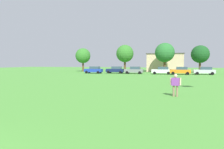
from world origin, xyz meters
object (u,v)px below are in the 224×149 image
(tree_right, at_px, (165,53))
(parked_car_navy_1, at_px, (116,70))
(parked_car_gray_2, at_px, (134,70))
(parked_car_white_3, at_px, (162,70))
(parked_car_blue_0, at_px, (94,70))
(tree_far_right, at_px, (200,54))
(parked_car_silver_5, at_px, (204,71))
(tree_far_left, at_px, (83,56))
(adult_bystander, at_px, (175,83))
(parked_car_orange_4, at_px, (180,71))
(tree_left, at_px, (125,54))

(tree_right, bearing_deg, parked_car_navy_1, -154.61)
(parked_car_gray_2, bearing_deg, parked_car_white_3, 175.36)
(parked_car_blue_0, relative_size, tree_far_right, 0.61)
(parked_car_silver_5, height_order, tree_right, tree_right)
(parked_car_silver_5, height_order, tree_far_left, tree_far_left)
(tree_far_right, bearing_deg, adult_bystander, -101.46)
(tree_far_right, bearing_deg, parked_car_orange_4, -120.06)
(parked_car_navy_1, height_order, parked_car_silver_5, same)
(tree_left, bearing_deg, parked_car_white_3, -42.46)
(tree_right, bearing_deg, parked_car_gray_2, -138.14)
(parked_car_navy_1, bearing_deg, parked_car_white_3, 173.91)
(parked_car_gray_2, distance_m, parked_car_orange_4, 10.17)
(tree_far_left, height_order, tree_left, tree_left)
(parked_car_gray_2, relative_size, parked_car_silver_5, 1.00)
(parked_car_gray_2, relative_size, parked_car_white_3, 1.00)
(parked_car_orange_4, xyz_separation_m, tree_far_left, (-26.50, 8.56, 3.76))
(parked_car_silver_5, bearing_deg, tree_far_right, -92.86)
(parked_car_white_3, distance_m, tree_right, 7.89)
(parked_car_blue_0, height_order, parked_car_navy_1, same)
(parked_car_blue_0, relative_size, tree_right, 0.57)
(parked_car_navy_1, height_order, tree_far_left, tree_far_left)
(parked_car_white_3, bearing_deg, parked_car_orange_4, 179.08)
(parked_car_blue_0, height_order, parked_car_orange_4, same)
(tree_right, bearing_deg, parked_car_orange_4, -63.36)
(parked_car_navy_1, relative_size, tree_right, 0.57)
(parked_car_orange_4, bearing_deg, adult_bystander, 85.17)
(parked_car_white_3, relative_size, parked_car_orange_4, 1.00)
(parked_car_silver_5, xyz_separation_m, tree_right, (-8.30, 5.75, 4.28))
(parked_car_navy_1, distance_m, tree_left, 9.31)
(parked_car_blue_0, xyz_separation_m, tree_far_left, (-6.62, 8.75, 3.76))
(parked_car_orange_4, xyz_separation_m, tree_left, (-14.16, 9.47, 4.27))
(tree_right, bearing_deg, parked_car_white_3, -94.60)
(tree_far_right, bearing_deg, parked_car_white_3, -135.09)
(tree_far_left, bearing_deg, parked_car_blue_0, -52.89)
(parked_car_blue_0, bearing_deg, parked_car_gray_2, -175.53)
(tree_far_left, bearing_deg, adult_bystander, -57.77)
(parked_car_blue_0, distance_m, tree_far_right, 27.24)
(tree_left, bearing_deg, parked_car_blue_0, -120.63)
(parked_car_silver_5, xyz_separation_m, tree_far_right, (0.42, 8.36, 3.87))
(parked_car_orange_4, relative_size, tree_far_right, 0.61)
(parked_car_navy_1, bearing_deg, tree_right, -154.61)
(parked_car_blue_0, bearing_deg, tree_far_left, -52.89)
(adult_bystander, xyz_separation_m, tree_left, (-11.66, 38.99, 4.13))
(parked_car_navy_1, relative_size, parked_car_silver_5, 1.00)
(parked_car_blue_0, bearing_deg, tree_far_right, -159.45)
(parked_car_gray_2, height_order, tree_far_left, tree_far_left)
(parked_car_gray_2, relative_size, tree_far_left, 0.63)
(parked_car_blue_0, height_order, tree_far_right, tree_far_right)
(parked_car_gray_2, xyz_separation_m, tree_far_right, (15.52, 8.71, 3.87))
(parked_car_gray_2, distance_m, tree_left, 10.65)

